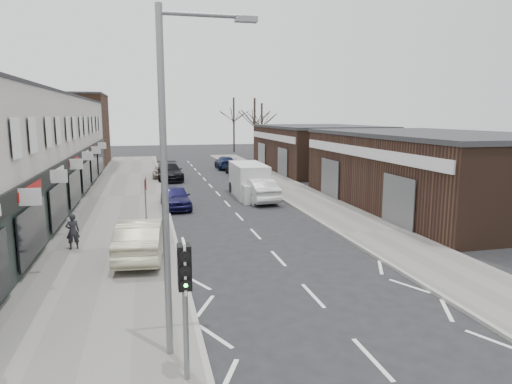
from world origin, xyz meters
TOP-DOWN VIEW (x-y plane):
  - ground at (0.00, 0.00)m, footprint 160.00×160.00m
  - pavement_left at (-6.75, 22.00)m, footprint 5.50×64.00m
  - pavement_right at (5.75, 22.00)m, footprint 3.50×64.00m
  - shop_terrace_left at (-13.50, 19.50)m, footprint 8.00×41.00m
  - brick_block_far at (-13.50, 45.00)m, footprint 8.00×10.00m
  - right_unit_near at (12.50, 14.00)m, footprint 10.00×18.00m
  - right_unit_far at (12.50, 34.00)m, footprint 10.00×16.00m
  - tree_far_a at (9.00, 48.00)m, footprint 3.60×3.60m
  - tree_far_b at (11.50, 54.00)m, footprint 3.60×3.60m
  - tree_far_c at (8.50, 60.00)m, footprint 3.60×3.60m
  - traffic_light at (-4.40, -2.02)m, footprint 0.28×0.60m
  - street_lamp at (-4.53, -0.80)m, footprint 2.23×0.22m
  - warning_sign at (-5.16, 12.00)m, footprint 0.12×0.80m
  - white_van at (2.04, 20.40)m, footprint 2.23×6.04m
  - sedan_on_pavement at (-5.39, 7.06)m, footprint 2.16×4.97m
  - pedestrian at (-8.25, 8.97)m, footprint 0.64×0.51m
  - parked_car_left_a at (-3.40, 17.33)m, footprint 1.87×4.28m
  - parked_car_left_b at (-3.14, 30.10)m, footprint 2.41×5.44m
  - parked_car_left_c at (-3.40, 31.73)m, footprint 2.56×4.82m
  - parked_car_right_a at (2.20, 18.35)m, footprint 1.99×4.93m
  - parked_car_right_b at (3.50, 32.46)m, footprint 1.76×4.32m
  - parked_car_right_c at (3.25, 37.69)m, footprint 2.04×4.79m

SIDE VIEW (x-z plane):
  - ground at x=0.00m, z-range 0.00..0.00m
  - tree_far_a at x=9.00m, z-range -4.00..4.00m
  - tree_far_b at x=11.50m, z-range -3.75..3.75m
  - tree_far_c at x=8.50m, z-range -4.25..4.25m
  - pavement_left at x=-6.75m, z-range 0.00..0.12m
  - pavement_right at x=5.75m, z-range 0.00..0.12m
  - parked_car_left_c at x=-3.40m, z-range 0.00..1.29m
  - parked_car_right_c at x=3.25m, z-range 0.00..1.38m
  - parked_car_left_a at x=-3.40m, z-range 0.00..1.44m
  - parked_car_right_b at x=3.50m, z-range 0.00..1.47m
  - parked_car_left_b at x=-3.14m, z-range 0.00..1.55m
  - parked_car_right_a at x=2.20m, z-range 0.00..1.59m
  - pedestrian at x=-8.25m, z-range 0.12..1.67m
  - sedan_on_pavement at x=-5.39m, z-range 0.12..1.71m
  - white_van at x=2.04m, z-range -0.06..2.27m
  - warning_sign at x=-5.16m, z-range 0.85..3.55m
  - right_unit_near at x=12.50m, z-range 0.00..4.50m
  - right_unit_far at x=12.50m, z-range 0.00..4.50m
  - traffic_light at x=-4.40m, z-range 0.86..3.96m
  - shop_terrace_left at x=-13.50m, z-range 0.00..7.10m
  - brick_block_far at x=-13.50m, z-range 0.00..8.00m
  - street_lamp at x=-4.53m, z-range 0.62..8.62m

